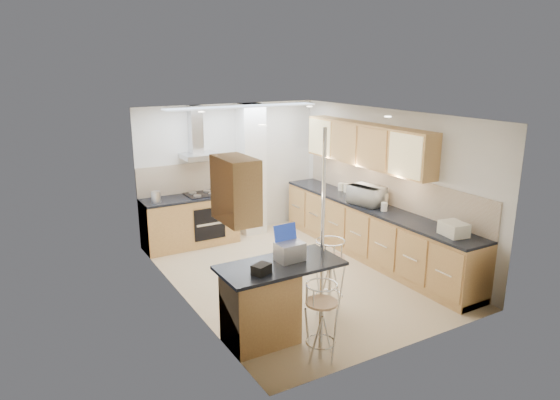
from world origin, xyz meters
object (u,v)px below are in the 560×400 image
bread_bin (454,229)px  bar_stool_near (321,322)px  microwave (367,195)px  laptop (290,252)px  bar_stool_end (330,276)px

bread_bin → bar_stool_near: bearing=-162.5°
microwave → laptop: (-2.42, -1.50, -0.03)m
microwave → bread_bin: bearing=170.3°
laptop → bar_stool_near: laptop is taller
bar_stool_end → bread_bin: (1.72, -0.50, 0.51)m
laptop → bar_stool_near: bearing=-93.4°
bar_stool_near → bread_bin: (2.46, 0.37, 0.55)m
microwave → bar_stool_end: (-1.70, -1.33, -0.57)m
bar_stool_near → bar_stool_end: 1.14m
microwave → laptop: 2.85m
microwave → bar_stool_near: (-2.43, -2.20, -0.62)m
bar_stool_end → bar_stool_near: bearing=161.2°
bar_stool_near → bread_bin: bearing=19.3°
laptop → bar_stool_end: 0.92m
microwave → bar_stool_near: 3.34m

